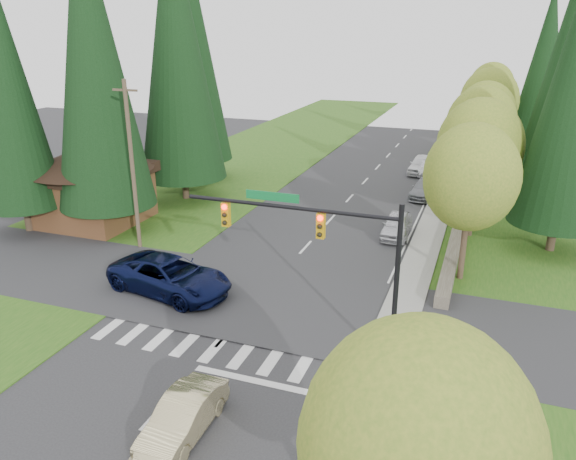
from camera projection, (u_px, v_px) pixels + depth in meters
The scene contains 32 objects.
ground at pixel (173, 394), 20.65m from camera, with size 120.00×120.00×0.00m, color #28282B.
grass_east at pixel (532, 248), 34.10m from camera, with size 14.00×110.00×0.06m, color #255316.
grass_west at pixel (161, 204), 42.47m from camera, with size 14.00×110.00×0.06m, color #255316.
cross_street at pixel (258, 300), 27.71m from camera, with size 120.00×8.00×0.10m, color #28282B.
sidewalk_east at pixel (433, 226), 37.82m from camera, with size 1.80×80.00×0.13m, color gray.
curb_east at pixel (420, 224), 38.09m from camera, with size 0.20×80.00×0.13m, color gray.
stone_wall_north at pixel (467, 193), 44.23m from camera, with size 0.70×40.00×0.70m, color #4C4438.
traffic_signal at pixel (325, 241), 21.50m from camera, with size 8.70×0.37×6.80m.
brown_building at pixel (92, 178), 37.63m from camera, with size 8.40×8.40×5.40m.
utility_pole at pixel (132, 165), 32.53m from camera, with size 1.60×0.24×10.00m.
decid_tree_0 at pixel (471, 178), 28.12m from camera, with size 4.80×4.80×8.37m.
decid_tree_1 at pixel (480, 147), 34.19m from camera, with size 5.20×5.20×8.80m.
decid_tree_2 at pixel (481, 126), 40.39m from camera, with size 5.00×5.00×8.82m.
decid_tree_3 at pixel (485, 116), 46.62m from camera, with size 5.00×5.00×8.55m.
decid_tree_4 at pixel (489, 101), 52.63m from camera, with size 5.40×5.40×9.18m.
decid_tree_5 at pixel (488, 98), 59.05m from camera, with size 4.80×4.80×8.30m.
decid_tree_6 at pixel (491, 89), 65.08m from camera, with size 5.20×5.20×8.86m.
decid_tree_south at pixel (418, 450), 10.55m from camera, with size 4.60×4.60×7.92m.
conifer_w_a at pixel (93, 61), 33.47m from camera, with size 6.12×6.12×19.80m.
conifer_w_b at pixel (97, 72), 38.31m from camera, with size 5.44×5.44×17.80m.
conifer_w_c at pixel (176, 47), 40.04m from camera, with size 6.46×6.46×20.80m.
conifer_w_d at pixel (6, 87), 33.84m from camera, with size 5.10×5.10×16.80m.
conifer_w_e at pixel (194, 57), 46.32m from camera, with size 5.78×5.78×18.80m.
conifer_e_b at pixel (574, 53), 42.11m from camera, with size 6.12×6.12×19.80m.
conifer_e_c at pixel (545, 63), 55.30m from camera, with size 5.10×5.10×16.80m.
sedan_champagne at pixel (183, 417), 18.43m from camera, with size 1.44×4.14×1.36m, color #C6B784.
suv_navy at pixel (170, 276), 28.23m from camera, with size 3.02×6.56×1.82m, color black.
parked_car_a at pixel (397, 225), 35.94m from camera, with size 1.72×4.27×1.45m, color silver.
parked_car_b at pixel (425, 189), 44.14m from camera, with size 1.89×4.64×1.35m, color slate.
parked_car_c at pixel (430, 168), 50.55m from camera, with size 1.46×4.19×1.38m, color #B3B3B8.
parked_car_d at pixel (422, 164), 51.27m from camera, with size 1.92×4.77×1.62m, color white.
parked_car_e at pixel (444, 152), 56.53m from camera, with size 2.05×5.03×1.46m, color #B6B6BB.
Camera 1 is at (9.91, -14.81, 12.78)m, focal length 35.00 mm.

